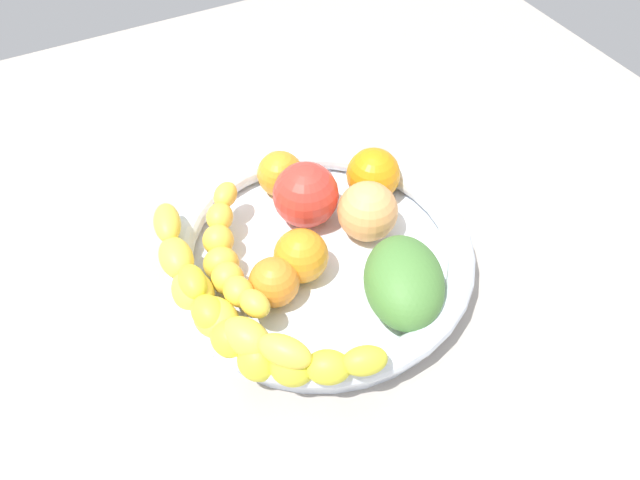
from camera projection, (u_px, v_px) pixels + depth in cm
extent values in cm
cube|color=#A39B91|center=(320.00, 276.00, 70.83)|extent=(120.00, 120.00, 3.00)
cylinder|color=white|center=(320.00, 263.00, 69.10)|extent=(31.13, 31.13, 1.63)
torus|color=white|center=(320.00, 250.00, 67.41)|extent=(33.16, 33.16, 2.90)
ellipsoid|color=yellow|center=(194.00, 286.00, 60.78)|extent=(4.34, 2.94, 2.72)
ellipsoid|color=yellow|center=(209.00, 313.00, 59.43)|extent=(4.68, 3.86, 3.20)
ellipsoid|color=yellow|center=(231.00, 338.00, 58.36)|extent=(5.29, 5.01, 3.69)
ellipsoid|color=yellow|center=(260.00, 359.00, 57.67)|extent=(5.84, 5.83, 4.18)
ellipsoid|color=yellow|center=(292.00, 366.00, 56.38)|extent=(5.56, 5.59, 3.69)
ellipsoid|color=yellow|center=(328.00, 367.00, 55.56)|extent=(4.86, 5.24, 3.20)
ellipsoid|color=yellow|center=(365.00, 361.00, 55.22)|extent=(3.82, 4.81, 2.72)
ellipsoid|color=yellow|center=(225.00, 195.00, 69.09)|extent=(4.22, 4.15, 2.47)
ellipsoid|color=yellow|center=(220.00, 217.00, 67.90)|extent=(4.47, 4.30, 2.91)
ellipsoid|color=yellow|center=(218.00, 240.00, 66.69)|extent=(4.45, 4.40, 3.36)
ellipsoid|color=yellow|center=(221.00, 264.00, 65.51)|extent=(4.14, 4.42, 3.80)
ellipsoid|color=yellow|center=(227.00, 278.00, 63.27)|extent=(3.53, 3.44, 3.36)
ellipsoid|color=yellow|center=(238.00, 291.00, 61.17)|extent=(3.86, 3.41, 2.91)
ellipsoid|color=yellow|center=(255.00, 304.00, 59.27)|extent=(4.07, 3.46, 2.47)
ellipsoid|color=yellow|center=(167.00, 223.00, 65.64)|extent=(5.74, 3.95, 2.81)
ellipsoid|color=yellow|center=(176.00, 258.00, 63.75)|extent=(5.42, 3.71, 3.42)
ellipsoid|color=yellow|center=(193.00, 292.00, 62.07)|extent=(5.68, 4.63, 4.02)
ellipsoid|color=yellow|center=(216.00, 319.00, 59.93)|extent=(6.19, 5.39, 4.02)
ellipsoid|color=yellow|center=(247.00, 337.00, 57.39)|extent=(6.22, 5.44, 3.42)
ellipsoid|color=yellow|center=(285.00, 351.00, 55.25)|extent=(5.87, 5.42, 2.81)
sphere|color=orange|center=(373.00, 175.00, 72.85)|extent=(6.31, 6.31, 6.31)
sphere|color=orange|center=(274.00, 282.00, 63.01)|extent=(5.19, 5.19, 5.19)
sphere|color=orange|center=(280.00, 174.00, 73.57)|extent=(5.45, 5.45, 5.45)
sphere|color=orange|center=(301.00, 256.00, 64.93)|extent=(5.79, 5.79, 5.79)
ellipsoid|color=#4D853A|center=(404.00, 282.00, 62.18)|extent=(13.47, 11.98, 6.53)
sphere|color=red|center=(306.00, 195.00, 69.79)|extent=(7.45, 7.45, 7.45)
sphere|color=#F6A45F|center=(368.00, 211.00, 68.58)|extent=(6.71, 6.71, 6.71)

